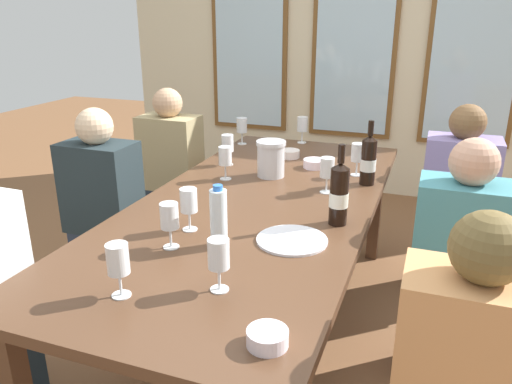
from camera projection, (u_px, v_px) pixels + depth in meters
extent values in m
plane|color=brown|center=(258.00, 335.00, 2.55)|extent=(12.00, 12.00, 0.00)
cube|color=beige|center=(356.00, 26.00, 4.21)|extent=(4.24, 0.06, 2.90)
cube|color=brown|center=(249.00, 25.00, 4.48)|extent=(0.72, 0.03, 1.88)
cube|color=silver|center=(249.00, 25.00, 4.47)|extent=(0.64, 0.01, 1.80)
cube|color=brown|center=(355.00, 26.00, 4.17)|extent=(0.72, 0.03, 1.88)
cube|color=silver|center=(355.00, 26.00, 4.16)|extent=(0.64, 0.01, 1.80)
cube|color=brown|center=(478.00, 27.00, 3.87)|extent=(0.72, 0.03, 1.88)
cube|color=silver|center=(478.00, 27.00, 3.85)|extent=(0.64, 0.01, 1.80)
cube|color=#543623|center=(258.00, 205.00, 2.31)|extent=(1.04, 2.36, 0.04)
cube|color=#543623|center=(253.00, 194.00, 3.53)|extent=(0.07, 0.07, 0.70)
cube|color=#543623|center=(375.00, 209.00, 3.25)|extent=(0.07, 0.07, 0.70)
cylinder|color=white|center=(292.00, 240.00, 1.89)|extent=(0.27, 0.27, 0.01)
cylinder|color=silver|center=(271.00, 161.00, 2.62)|extent=(0.14, 0.14, 0.17)
cylinder|color=silver|center=(271.00, 143.00, 2.59)|extent=(0.16, 0.16, 0.02)
cylinder|color=black|center=(368.00, 163.00, 2.48)|extent=(0.07, 0.07, 0.23)
cone|color=black|center=(370.00, 138.00, 2.44)|extent=(0.07, 0.07, 0.02)
cylinder|color=black|center=(371.00, 128.00, 2.42)|extent=(0.03, 0.03, 0.08)
cylinder|color=silver|center=(368.00, 165.00, 2.49)|extent=(0.08, 0.08, 0.06)
cylinder|color=black|center=(339.00, 197.00, 2.01)|extent=(0.07, 0.08, 0.24)
cone|color=black|center=(341.00, 166.00, 1.97)|extent=(0.07, 0.08, 0.02)
cylinder|color=black|center=(341.00, 154.00, 1.95)|extent=(0.03, 0.03, 0.08)
cylinder|color=silver|center=(339.00, 199.00, 2.02)|extent=(0.08, 0.08, 0.06)
cylinder|color=white|center=(314.00, 164.00, 2.78)|extent=(0.12, 0.12, 0.05)
cylinder|color=white|center=(267.00, 338.00, 1.30)|extent=(0.11, 0.11, 0.04)
cylinder|color=white|center=(290.00, 154.00, 2.98)|extent=(0.12, 0.12, 0.05)
cylinder|color=white|center=(219.00, 219.00, 1.82)|extent=(0.06, 0.06, 0.22)
cylinder|color=blue|center=(218.00, 188.00, 1.78)|extent=(0.04, 0.04, 0.02)
cylinder|color=white|center=(220.00, 289.00, 1.56)|extent=(0.06, 0.06, 0.00)
cylinder|color=white|center=(219.00, 278.00, 1.55)|extent=(0.01, 0.01, 0.07)
cylinder|color=white|center=(219.00, 254.00, 1.52)|extent=(0.07, 0.07, 0.09)
cylinder|color=#590C19|center=(219.00, 262.00, 1.53)|extent=(0.06, 0.06, 0.04)
cylinder|color=white|center=(242.00, 144.00, 3.29)|extent=(0.06, 0.06, 0.00)
cylinder|color=white|center=(242.00, 138.00, 3.27)|extent=(0.01, 0.01, 0.07)
cylinder|color=white|center=(242.00, 125.00, 3.24)|extent=(0.07, 0.07, 0.09)
cylinder|color=beige|center=(242.00, 130.00, 3.26)|extent=(0.06, 0.06, 0.03)
cylinder|color=white|center=(122.00, 295.00, 1.53)|extent=(0.06, 0.06, 0.00)
cylinder|color=white|center=(120.00, 284.00, 1.52)|extent=(0.01, 0.01, 0.07)
cylinder|color=white|center=(118.00, 259.00, 1.49)|extent=(0.07, 0.07, 0.09)
cylinder|color=maroon|center=(119.00, 267.00, 1.50)|extent=(0.06, 0.06, 0.03)
cylinder|color=white|center=(228.00, 164.00, 2.84)|extent=(0.06, 0.06, 0.00)
cylinder|color=white|center=(228.00, 158.00, 2.83)|extent=(0.01, 0.01, 0.07)
cylinder|color=white|center=(228.00, 143.00, 2.80)|extent=(0.07, 0.07, 0.09)
cylinder|color=white|center=(356.00, 175.00, 2.66)|extent=(0.06, 0.06, 0.00)
cylinder|color=white|center=(357.00, 168.00, 2.64)|extent=(0.01, 0.01, 0.07)
cylinder|color=white|center=(358.00, 152.00, 2.61)|extent=(0.07, 0.07, 0.09)
cylinder|color=maroon|center=(357.00, 158.00, 2.62)|extent=(0.06, 0.06, 0.03)
cylinder|color=white|center=(226.00, 179.00, 2.60)|extent=(0.06, 0.06, 0.00)
cylinder|color=white|center=(226.00, 172.00, 2.58)|extent=(0.01, 0.01, 0.07)
cylinder|color=white|center=(225.00, 156.00, 2.55)|extent=(0.07, 0.07, 0.09)
cylinder|color=#590C19|center=(225.00, 161.00, 2.56)|extent=(0.06, 0.06, 0.03)
cylinder|color=white|center=(302.00, 142.00, 3.32)|extent=(0.06, 0.06, 0.00)
cylinder|color=white|center=(302.00, 137.00, 3.30)|extent=(0.01, 0.01, 0.07)
cylinder|color=white|center=(302.00, 124.00, 3.28)|extent=(0.07, 0.07, 0.09)
cylinder|color=#590C19|center=(302.00, 129.00, 3.29)|extent=(0.06, 0.06, 0.02)
cylinder|color=white|center=(326.00, 192.00, 2.40)|extent=(0.06, 0.06, 0.00)
cylinder|color=white|center=(326.00, 184.00, 2.39)|extent=(0.01, 0.01, 0.07)
cylinder|color=white|center=(327.00, 167.00, 2.36)|extent=(0.07, 0.07, 0.09)
cylinder|color=maroon|center=(327.00, 175.00, 2.37)|extent=(0.06, 0.06, 0.02)
cylinder|color=white|center=(190.00, 229.00, 1.99)|extent=(0.06, 0.06, 0.00)
cylinder|color=white|center=(190.00, 220.00, 1.98)|extent=(0.01, 0.01, 0.07)
cylinder|color=white|center=(189.00, 200.00, 1.95)|extent=(0.07, 0.07, 0.09)
cylinder|color=white|center=(171.00, 247.00, 1.84)|extent=(0.06, 0.06, 0.00)
cylinder|color=white|center=(171.00, 237.00, 1.83)|extent=(0.01, 0.01, 0.07)
cylinder|color=white|center=(169.00, 216.00, 1.80)|extent=(0.07, 0.07, 0.09)
cube|color=tan|center=(469.00, 358.00, 1.33)|extent=(0.38, 0.24, 0.48)
sphere|color=brown|center=(488.00, 248.00, 1.22)|extent=(0.19, 0.19, 0.19)
cube|color=#293243|center=(110.00, 266.00, 2.79)|extent=(0.32, 0.24, 0.45)
cube|color=#222E32|center=(101.00, 187.00, 2.63)|extent=(0.38, 0.24, 0.48)
sphere|color=beige|center=(94.00, 126.00, 2.52)|extent=(0.19, 0.19, 0.19)
cube|color=#2C2731|center=(447.00, 334.00, 2.19)|extent=(0.32, 0.24, 0.45)
cube|color=teal|center=(462.00, 238.00, 2.03)|extent=(0.38, 0.24, 0.48)
sphere|color=tan|center=(474.00, 162.00, 1.92)|extent=(0.19, 0.19, 0.19)
cube|color=#25303B|center=(174.00, 218.00, 3.44)|extent=(0.32, 0.24, 0.45)
cube|color=tan|center=(170.00, 152.00, 3.28)|extent=(0.38, 0.24, 0.48)
sphere|color=tan|center=(167.00, 103.00, 3.17)|extent=(0.19, 0.19, 0.19)
cube|color=#39232E|center=(448.00, 257.00, 2.89)|extent=(0.32, 0.24, 0.45)
cube|color=#8978B3|center=(459.00, 181.00, 2.73)|extent=(0.38, 0.24, 0.48)
sphere|color=brown|center=(468.00, 122.00, 2.62)|extent=(0.19, 0.19, 0.19)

